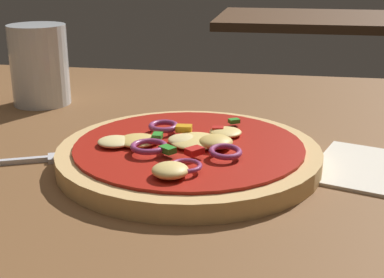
{
  "coord_description": "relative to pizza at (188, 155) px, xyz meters",
  "views": [
    {
      "loc": [
        0.14,
        -0.49,
        0.22
      ],
      "look_at": [
        0.05,
        0.02,
        0.05
      ],
      "focal_mm": 50.92,
      "sensor_mm": 36.0,
      "label": 1
    }
  ],
  "objects": [
    {
      "name": "dining_table",
      "position": [
        -0.05,
        0.0,
        -0.02
      ],
      "size": [
        1.25,
        0.86,
        0.03
      ],
      "color": "brown",
      "rests_on": "ground"
    },
    {
      "name": "pizza",
      "position": [
        0.0,
        0.0,
        0.0
      ],
      "size": [
        0.25,
        0.25,
        0.03
      ],
      "color": "tan",
      "rests_on": "dining_table"
    },
    {
      "name": "fork",
      "position": [
        -0.16,
        -0.02,
        -0.01
      ],
      "size": [
        0.18,
        0.09,
        0.0
      ],
      "color": "silver",
      "rests_on": "dining_table"
    },
    {
      "name": "background_table",
      "position": [
        0.17,
        1.37,
        -0.02
      ],
      "size": [
        0.62,
        0.47,
        0.03
      ],
      "color": "#4C301C",
      "rests_on": "ground"
    },
    {
      "name": "beer_glass",
      "position": [
        -0.24,
        0.19,
        0.04
      ],
      "size": [
        0.08,
        0.08,
        0.11
      ],
      "color": "silver",
      "rests_on": "dining_table"
    }
  ]
}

